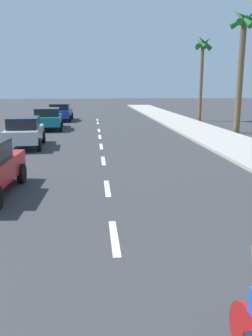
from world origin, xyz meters
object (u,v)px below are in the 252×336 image
parked_car_teal (48,118)px  palm_tree_distant (202,54)px  parked_car_blue (60,112)px  palm_tree_far (242,44)px  parked_car_silver (25,131)px

parked_car_teal → palm_tree_distant: (13.12, 5.28, 5.04)m
parked_car_blue → palm_tree_distant: (12.80, -1.52, 5.04)m
palm_tree_far → palm_tree_distant: size_ratio=1.08×
parked_car_silver → parked_car_blue: size_ratio=0.88×
parked_car_silver → palm_tree_distant: 19.50m
parked_car_silver → palm_tree_distant: bearing=41.7°
parked_car_blue → parked_car_teal: bearing=-92.4°
parked_car_teal → parked_car_blue: same height
parked_car_blue → palm_tree_far: palm_tree_far is taller
parked_car_teal → parked_car_blue: size_ratio=1.02×
parked_car_teal → palm_tree_far: palm_tree_far is taller
parked_car_blue → palm_tree_far: size_ratio=0.56×
palm_tree_far → palm_tree_distant: bearing=89.6°
parked_car_teal → parked_car_blue: (0.32, 6.81, 0.00)m
parked_car_silver → parked_car_blue: bearing=84.7°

